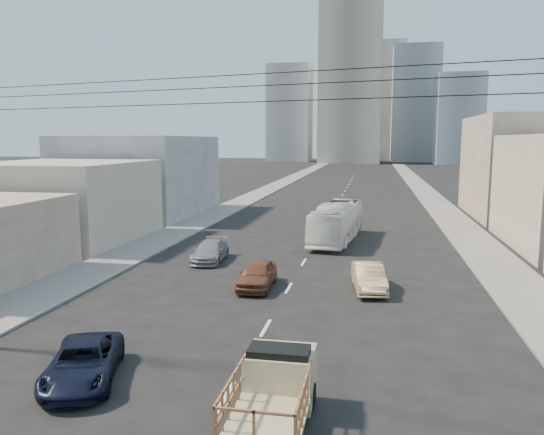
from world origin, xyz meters
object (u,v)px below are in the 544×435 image
(navy_pickup, at_px, (83,362))
(city_bus, at_px, (337,222))
(sedan_tan, at_px, (369,277))
(sedan_brown, at_px, (257,274))
(flatbed_pickup, at_px, (273,389))
(sedan_grey, at_px, (210,251))

(navy_pickup, height_order, city_bus, city_bus)
(navy_pickup, height_order, sedan_tan, sedan_tan)
(sedan_brown, height_order, sedan_tan, sedan_brown)
(navy_pickup, distance_m, sedan_brown, 12.01)
(flatbed_pickup, bearing_deg, sedan_tan, 80.25)
(flatbed_pickup, bearing_deg, navy_pickup, 166.13)
(navy_pickup, relative_size, sedan_tan, 1.07)
(sedan_tan, distance_m, sedan_grey, 11.07)
(city_bus, bearing_deg, sedan_brown, -96.66)
(navy_pickup, bearing_deg, sedan_grey, 75.39)
(sedan_brown, relative_size, sedan_tan, 1.00)
(sedan_grey, bearing_deg, sedan_brown, -55.39)
(sedan_tan, height_order, sedan_grey, sedan_tan)
(navy_pickup, distance_m, sedan_grey, 17.06)
(navy_pickup, xyz_separation_m, city_bus, (6.27, 25.31, 0.83))
(city_bus, xyz_separation_m, sedan_tan, (2.56, -13.14, -0.77))
(navy_pickup, xyz_separation_m, sedan_tan, (8.83, 12.18, 0.07))
(flatbed_pickup, distance_m, sedan_brown, 13.62)
(navy_pickup, distance_m, sedan_tan, 15.04)
(flatbed_pickup, relative_size, navy_pickup, 0.99)
(flatbed_pickup, relative_size, city_bus, 0.42)
(flatbed_pickup, distance_m, city_bus, 26.91)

